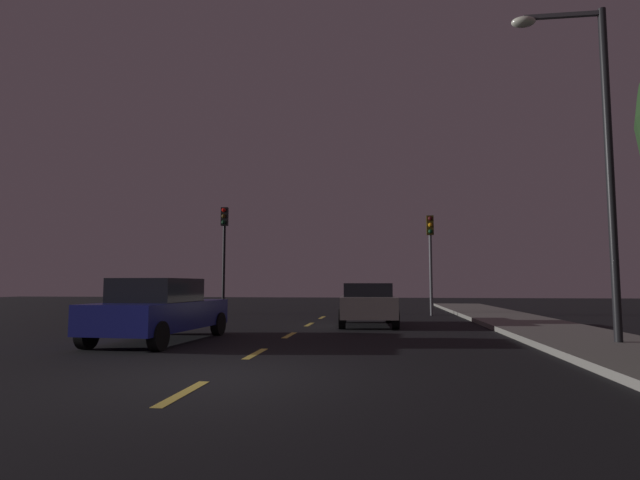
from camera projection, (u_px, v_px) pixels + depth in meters
ground_plane at (293, 333)px, 14.68m from camera, size 80.00×80.00×0.00m
sidewalk_curb_right at (562, 334)px, 13.76m from camera, size 3.00×40.00×0.15m
lane_stripe_nearest at (183, 393)px, 6.58m from camera, size 0.16×1.60×0.01m
lane_stripe_second at (256, 354)px, 10.33m from camera, size 0.16×1.60×0.01m
lane_stripe_third at (290, 335)px, 14.09m from camera, size 0.16×1.60×0.01m
lane_stripe_fourth at (309, 324)px, 17.84m from camera, size 0.16×1.60×0.01m
lane_stripe_fifth at (322, 317)px, 21.60m from camera, size 0.16×1.60×0.01m
traffic_signal_left at (224, 239)px, 24.49m from camera, size 0.32×0.38×5.19m
traffic_signal_right at (430, 245)px, 23.24m from camera, size 0.32×0.38×4.62m
car_stopped_ahead at (367, 304)px, 17.38m from camera, size 2.13×4.00×1.46m
car_adjacent_lane at (160, 310)px, 12.56m from camera, size 2.14×4.61×1.57m
street_lamp_right at (594, 141)px, 11.55m from camera, size 2.14×0.36×7.89m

